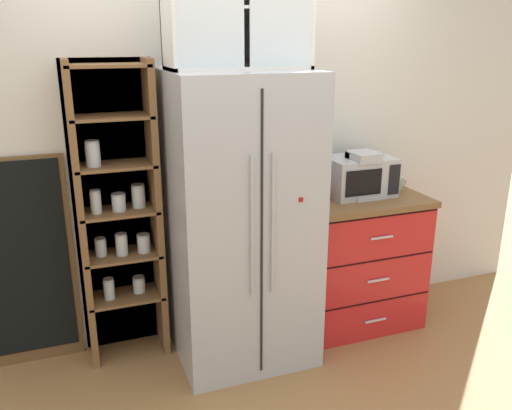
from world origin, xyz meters
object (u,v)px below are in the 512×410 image
refrigerator (241,221)px  coffee_maker (361,174)px  microwave (359,176)px  mug_red (320,191)px  chalkboard_menu (22,264)px  bottle_cobalt (303,182)px  bottle_amber (362,181)px  mug_sage (397,184)px

refrigerator → coffee_maker: bearing=5.6°
microwave → mug_red: size_ratio=3.61×
coffee_maker → chalkboard_menu: 2.20m
bottle_cobalt → chalkboard_menu: size_ratio=0.20×
mug_red → bottle_cobalt: bottle_cobalt is taller
bottle_amber → chalkboard_menu: (-2.15, 0.27, -0.38)m
mug_red → bottle_cobalt: (-0.11, 0.04, 0.06)m
mug_sage → chalkboard_menu: (-2.48, 0.19, -0.31)m
mug_red → bottle_amber: bottle_amber is taller
mug_sage → chalkboard_menu: 2.51m
microwave → chalkboard_menu: chalkboard_menu is taller
microwave → chalkboard_menu: size_ratio=0.33×
refrigerator → bottle_amber: 0.89m
bottle_amber → bottle_cobalt: 0.40m
bottle_cobalt → chalkboard_menu: bearing=174.8°
mug_sage → chalkboard_menu: chalkboard_menu is taller
refrigerator → mug_sage: 1.22m
coffee_maker → chalkboard_menu: (-2.15, 0.25, -0.43)m
coffee_maker → mug_sage: bearing=9.7°
refrigerator → microwave: (0.89, 0.13, 0.17)m
refrigerator → bottle_cobalt: (0.49, 0.17, 0.15)m
microwave → bottle_cobalt: bearing=173.3°
coffee_maker → mug_red: 0.30m
microwave → bottle_amber: 0.07m
bottle_cobalt → mug_sage: bearing=-2.5°
refrigerator → chalkboard_menu: bearing=165.2°
microwave → coffee_maker: coffee_maker is taller
refrigerator → mug_red: bearing=12.7°
mug_sage → bottle_cobalt: bearing=177.5°
bottle_cobalt → mug_red: bearing=-19.1°
mug_sage → mug_red: size_ratio=0.98×
refrigerator → bottle_amber: (0.87, 0.07, 0.15)m
refrigerator → microwave: bearing=8.2°
mug_sage → bottle_amber: 0.35m
refrigerator → coffee_maker: (0.87, 0.09, 0.19)m
microwave → bottle_cobalt: microwave is taller
bottle_amber → microwave: bearing=77.4°
bottle_amber → chalkboard_menu: chalkboard_menu is taller
refrigerator → bottle_amber: size_ratio=6.83×
chalkboard_menu → bottle_amber: bearing=-7.2°
refrigerator → bottle_cobalt: 0.54m
chalkboard_menu → microwave: bearing=-5.5°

